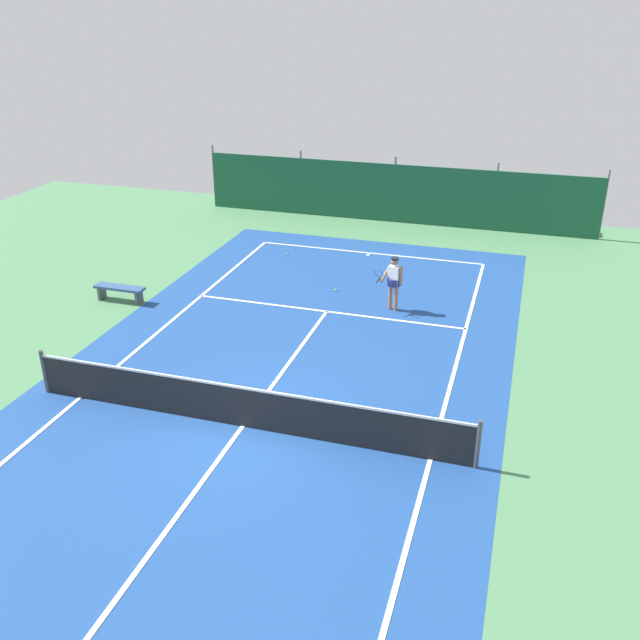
# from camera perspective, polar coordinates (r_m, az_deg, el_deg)

# --- Properties ---
(ground_plane) EXTENTS (36.00, 36.00, 0.00)m
(ground_plane) POSITION_cam_1_polar(r_m,az_deg,el_deg) (15.49, -6.32, -8.63)
(ground_plane) COLOR #4C8456
(court_surface) EXTENTS (11.02, 26.60, 0.01)m
(court_surface) POSITION_cam_1_polar(r_m,az_deg,el_deg) (15.49, -6.32, -8.62)
(court_surface) COLOR #1E478C
(court_surface) RESTS_ON ground
(tennis_net) EXTENTS (10.12, 0.10, 1.10)m
(tennis_net) POSITION_cam_1_polar(r_m,az_deg,el_deg) (15.21, -6.41, -7.03)
(tennis_net) COLOR black
(tennis_net) RESTS_ON ground
(back_fence) EXTENTS (16.30, 0.98, 2.70)m
(back_fence) POSITION_cam_1_polar(r_m,az_deg,el_deg) (29.89, 6.21, 9.49)
(back_fence) COLOR #195138
(back_fence) RESTS_ON ground
(tennis_player) EXTENTS (0.83, 0.66, 1.64)m
(tennis_player) POSITION_cam_1_polar(r_m,az_deg,el_deg) (20.66, 6.04, 3.28)
(tennis_player) COLOR #9E7051
(tennis_player) RESTS_ON ground
(tennis_ball_near_player) EXTENTS (0.07, 0.07, 0.07)m
(tennis_ball_near_player) POSITION_cam_1_polar(r_m,az_deg,el_deg) (25.55, -2.68, 5.45)
(tennis_ball_near_player) COLOR #CCDB33
(tennis_ball_near_player) RESTS_ON ground
(tennis_ball_midcourt) EXTENTS (0.07, 0.07, 0.07)m
(tennis_ball_midcourt) POSITION_cam_1_polar(r_m,az_deg,el_deg) (22.26, 1.28, 2.47)
(tennis_ball_midcourt) COLOR #CCDB33
(tennis_ball_midcourt) RESTS_ON ground
(courtside_bench) EXTENTS (1.60, 0.40, 0.49)m
(courtside_bench) POSITION_cam_1_polar(r_m,az_deg,el_deg) (22.24, -16.08, 2.39)
(courtside_bench) COLOR #335184
(courtside_bench) RESTS_ON ground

